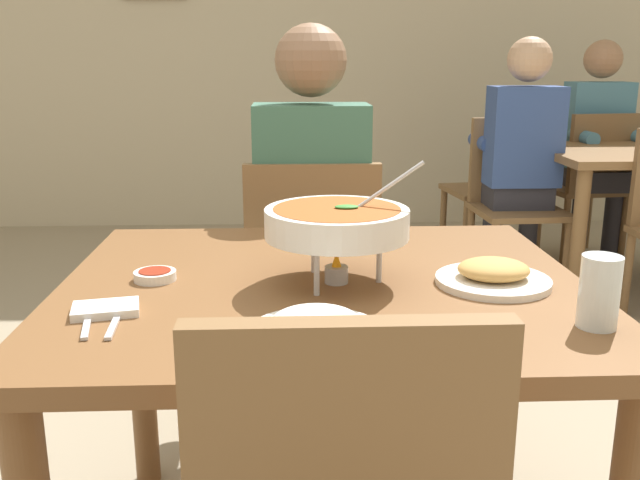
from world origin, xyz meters
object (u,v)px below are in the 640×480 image
object	(u,v)px
rice_plate	(316,328)
chair_bg_corner	(501,178)
appetizer_plate	(493,275)
curry_bowl	(337,223)
diner_main	(311,205)
chair_bg_right	(513,194)
dining_table_main	(323,329)
patron_bg_middle	(598,138)
patron_bg_right	(521,150)
sauce_dish	(155,275)
drink_glass	(599,296)
chair_bg_middle	(590,179)
chair_diner_main	(311,277)
dining_table_far	(640,176)

from	to	relation	value
rice_plate	chair_bg_corner	size ratio (longest dim) A/B	0.27
appetizer_plate	rice_plate	bearing A→B (deg)	-143.97
curry_bowl	rice_plate	size ratio (longest dim) A/B	1.39
chair_bg_corner	diner_main	bearing A→B (deg)	-122.86
chair_bg_right	chair_bg_corner	size ratio (longest dim) A/B	1.00
rice_plate	dining_table_main	bearing A→B (deg)	84.95
rice_plate	patron_bg_middle	distance (m)	3.48
dining_table_main	curry_bowl	bearing A→B (deg)	-32.26
patron_bg_right	diner_main	bearing A→B (deg)	-130.31
dining_table_main	sauce_dish	world-z (taller)	sauce_dish
chair_bg_corner	patron_bg_middle	xyz separation A→B (m)	(0.56, -0.01, 0.24)
drink_glass	patron_bg_middle	bearing A→B (deg)	66.23
curry_bowl	chair_bg_middle	distance (m)	3.15
drink_glass	chair_bg_right	world-z (taller)	chair_bg_right
rice_plate	sauce_dish	size ratio (longest dim) A/B	2.67
chair_diner_main	chair_bg_middle	distance (m)	2.52
drink_glass	patron_bg_middle	xyz separation A→B (m)	(1.30, 2.94, -0.06)
dining_table_far	chair_bg_middle	world-z (taller)	chair_bg_middle
appetizer_plate	sauce_dish	xyz separation A→B (m)	(-0.71, 0.06, -0.01)
rice_plate	chair_bg_right	bearing A→B (deg)	65.27
chair_diner_main	patron_bg_middle	xyz separation A→B (m)	(1.77, 1.89, 0.24)
dining_table_main	chair_bg_right	world-z (taller)	chair_bg_right
dining_table_main	curry_bowl	size ratio (longest dim) A/B	3.34
sauce_dish	drink_glass	bearing A→B (deg)	-20.20
chair_diner_main	curry_bowl	world-z (taller)	curry_bowl
rice_plate	appetizer_plate	distance (m)	0.47
curry_bowl	patron_bg_middle	xyz separation A→B (m)	(1.74, 2.67, -0.13)
dining_table_far	rice_plate	bearing A→B (deg)	-126.40
dining_table_far	diner_main	bearing A→B (deg)	-143.58
curry_bowl	chair_bg_corner	xyz separation A→B (m)	(1.17, 2.68, -0.37)
diner_main	sauce_dish	bearing A→B (deg)	-114.63
sauce_dish	dining_table_far	size ratio (longest dim) A/B	0.09
appetizer_plate	patron_bg_right	bearing A→B (deg)	70.45
rice_plate	appetizer_plate	xyz separation A→B (m)	(0.38, 0.28, 0.00)
rice_plate	chair_bg_corner	distance (m)	3.24
chair_bg_middle	patron_bg_middle	xyz separation A→B (m)	(0.04, 0.05, 0.24)
chair_diner_main	sauce_dish	world-z (taller)	chair_diner_main
chair_diner_main	rice_plate	distance (m)	1.12
chair_bg_middle	patron_bg_middle	distance (m)	0.24
drink_glass	dining_table_far	distance (m)	2.71
patron_bg_middle	appetizer_plate	bearing A→B (deg)	-117.59
diner_main	chair_bg_right	size ratio (longest dim) A/B	1.46
dining_table_far	chair_bg_middle	size ratio (longest dim) A/B	1.11
sauce_dish	patron_bg_right	size ratio (longest dim) A/B	0.07
curry_bowl	appetizer_plate	distance (m)	0.35
drink_glass	patron_bg_right	world-z (taller)	patron_bg_right
drink_glass	chair_bg_right	distance (m)	2.56
chair_bg_middle	patron_bg_right	bearing A→B (deg)	-141.14
sauce_dish	curry_bowl	bearing A→B (deg)	-5.13
chair_bg_corner	patron_bg_middle	bearing A→B (deg)	-0.55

